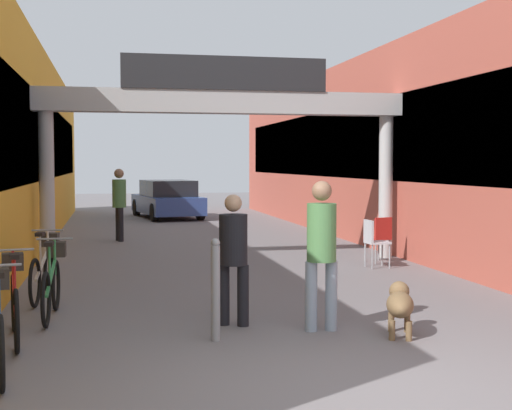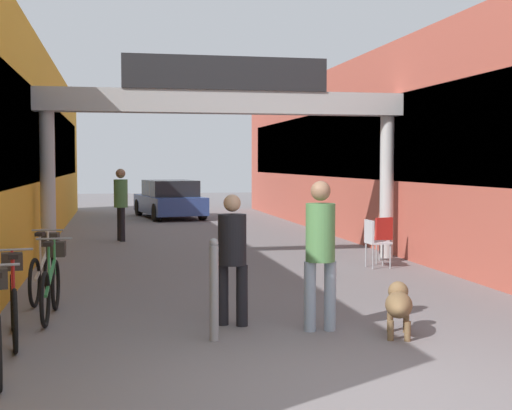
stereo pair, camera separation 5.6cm
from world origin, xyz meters
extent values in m
plane|color=slate|center=(0.00, 0.00, 0.00)|extent=(80.00, 80.00, 0.00)
cube|color=black|center=(-3.62, 11.00, 2.46)|extent=(0.04, 23.40, 1.79)
cube|color=#B25142|center=(5.10, 11.00, 2.24)|extent=(3.00, 26.00, 4.48)
cube|color=black|center=(3.62, 11.00, 2.46)|extent=(0.04, 23.40, 1.79)
cylinder|color=#B2B2B2|center=(-3.35, 8.09, 1.45)|extent=(0.28, 0.28, 2.90)
cylinder|color=#B2B2B2|center=(3.35, 8.09, 1.45)|extent=(0.28, 0.28, 2.90)
cube|color=#B2B2B2|center=(0.00, 8.09, 3.12)|extent=(7.40, 0.44, 0.44)
cube|color=#232326|center=(0.00, 7.89, 3.66)|extent=(3.96, 0.10, 0.64)
cylinder|color=#8C9EB2|center=(0.07, 2.17, 0.41)|extent=(0.14, 0.14, 0.81)
cylinder|color=#8C9EB2|center=(0.31, 2.16, 0.41)|extent=(0.14, 0.14, 0.81)
cylinder|color=#4C7F47|center=(0.19, 2.17, 1.15)|extent=(0.35, 0.35, 0.67)
sphere|color=#8C664C|center=(0.19, 2.17, 1.63)|extent=(0.24, 0.24, 0.23)
cylinder|color=black|center=(-0.87, 2.69, 0.37)|extent=(0.19, 0.19, 0.73)
cylinder|color=black|center=(-0.65, 2.58, 0.37)|extent=(0.19, 0.19, 0.73)
cylinder|color=black|center=(-0.76, 2.63, 1.03)|extent=(0.46, 0.46, 0.60)
sphere|color=tan|center=(-0.76, 2.63, 1.47)|extent=(0.28, 0.28, 0.21)
cylinder|color=black|center=(-1.95, 12.14, 0.42)|extent=(0.17, 0.17, 0.84)
cylinder|color=black|center=(-2.00, 12.37, 0.42)|extent=(0.17, 0.17, 0.84)
cylinder|color=#4C7F47|center=(-1.98, 12.26, 1.19)|extent=(0.41, 0.41, 0.69)
sphere|color=#8C664C|center=(-1.98, 12.26, 1.68)|extent=(0.29, 0.29, 0.24)
ellipsoid|color=brown|center=(0.98, 1.74, 0.36)|extent=(0.53, 0.75, 0.28)
sphere|color=brown|center=(1.09, 2.02, 0.45)|extent=(0.30, 0.30, 0.23)
sphere|color=white|center=(1.06, 1.93, 0.34)|extent=(0.22, 0.22, 0.17)
cylinder|color=brown|center=(0.97, 1.96, 0.11)|extent=(0.09, 0.09, 0.22)
cylinder|color=brown|center=(1.14, 1.90, 0.11)|extent=(0.09, 0.09, 0.22)
cylinder|color=brown|center=(0.82, 1.58, 0.11)|extent=(0.09, 0.09, 0.22)
cylinder|color=brown|center=(0.99, 1.51, 0.11)|extent=(0.09, 0.09, 0.22)
torus|color=black|center=(-3.30, 2.84, 0.34)|extent=(0.15, 0.67, 0.67)
torus|color=black|center=(-3.14, 1.83, 0.34)|extent=(0.15, 0.67, 0.67)
cube|color=red|center=(-3.22, 2.34, 0.52)|extent=(0.18, 0.94, 0.34)
cylinder|color=red|center=(-3.20, 2.22, 0.74)|extent=(0.04, 0.04, 0.42)
cube|color=black|center=(-3.20, 2.22, 0.96)|extent=(0.13, 0.23, 0.05)
cylinder|color=red|center=(-3.29, 2.78, 0.72)|extent=(0.04, 0.04, 0.46)
cylinder|color=gray|center=(-3.29, 2.78, 0.96)|extent=(0.46, 0.10, 0.03)
cube|color=#332D28|center=(-3.32, 2.98, 0.80)|extent=(0.27, 0.23, 0.20)
torus|color=black|center=(-2.91, 3.97, 0.34)|extent=(0.08, 0.67, 0.67)
torus|color=black|center=(-2.95, 2.95, 0.34)|extent=(0.08, 0.67, 0.67)
cube|color=#338C4C|center=(-2.93, 3.46, 0.52)|extent=(0.07, 0.94, 0.34)
cylinder|color=#338C4C|center=(-2.93, 3.34, 0.74)|extent=(0.03, 0.03, 0.42)
cube|color=black|center=(-2.93, 3.34, 0.96)|extent=(0.11, 0.22, 0.05)
cylinder|color=#338C4C|center=(-2.91, 3.91, 0.72)|extent=(0.03, 0.03, 0.46)
cylinder|color=gray|center=(-2.91, 3.91, 0.96)|extent=(0.46, 0.05, 0.03)
cube|color=#332D28|center=(-2.90, 4.11, 0.80)|extent=(0.25, 0.21, 0.20)
torus|color=black|center=(-3.10, 5.22, 0.34)|extent=(0.12, 0.67, 0.67)
torus|color=black|center=(-3.20, 4.20, 0.34)|extent=(0.12, 0.67, 0.67)
cube|color=beige|center=(-3.15, 4.71, 0.52)|extent=(0.13, 0.94, 0.34)
cylinder|color=beige|center=(-3.16, 4.59, 0.74)|extent=(0.04, 0.04, 0.42)
cube|color=black|center=(-3.16, 4.59, 0.96)|extent=(0.12, 0.23, 0.05)
cylinder|color=beige|center=(-3.10, 5.16, 0.72)|extent=(0.04, 0.04, 0.46)
cylinder|color=gray|center=(-3.10, 5.16, 0.96)|extent=(0.46, 0.07, 0.03)
cube|color=#332D28|center=(-3.08, 5.36, 0.80)|extent=(0.26, 0.22, 0.20)
cylinder|color=gray|center=(-1.08, 1.95, 0.52)|extent=(0.10, 0.10, 1.05)
sphere|color=gray|center=(-1.08, 1.95, 1.08)|extent=(0.10, 0.10, 0.10)
cylinder|color=gray|center=(2.83, 6.92, 0.23)|extent=(0.03, 0.03, 0.45)
cylinder|color=gray|center=(2.84, 6.58, 0.23)|extent=(0.03, 0.03, 0.45)
cylinder|color=gray|center=(2.49, 6.91, 0.23)|extent=(0.03, 0.03, 0.45)
cylinder|color=gray|center=(2.50, 6.57, 0.23)|extent=(0.03, 0.03, 0.45)
cube|color=silver|center=(2.66, 6.75, 0.47)|extent=(0.41, 0.41, 0.04)
cube|color=silver|center=(2.48, 6.74, 0.69)|extent=(0.05, 0.40, 0.40)
cylinder|color=gray|center=(2.71, 7.54, 0.23)|extent=(0.04, 0.04, 0.45)
cylinder|color=gray|center=(3.03, 7.64, 0.23)|extent=(0.04, 0.04, 0.45)
cylinder|color=gray|center=(2.81, 7.21, 0.23)|extent=(0.04, 0.04, 0.45)
cylinder|color=gray|center=(3.13, 7.31, 0.23)|extent=(0.04, 0.04, 0.45)
cube|color=#B2231E|center=(2.92, 7.42, 0.47)|extent=(0.50, 0.50, 0.04)
cube|color=#B2231E|center=(2.98, 7.25, 0.69)|extent=(0.39, 0.16, 0.40)
cube|color=#2D478C|center=(-0.23, 19.58, 0.48)|extent=(2.38, 4.23, 0.60)
cube|color=#1E2328|center=(-0.20, 19.43, 1.06)|extent=(1.92, 2.43, 0.55)
cylinder|color=black|center=(-1.25, 20.88, 0.30)|extent=(0.30, 0.62, 0.60)
cylinder|color=black|center=(0.32, 21.14, 0.30)|extent=(0.30, 0.62, 0.60)
cylinder|color=black|center=(-0.77, 18.02, 0.30)|extent=(0.30, 0.62, 0.60)
cylinder|color=black|center=(0.79, 18.28, 0.30)|extent=(0.30, 0.62, 0.60)
camera|label=1|loc=(-2.19, -5.68, 1.95)|focal=50.00mm
camera|label=2|loc=(-2.13, -5.69, 1.95)|focal=50.00mm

